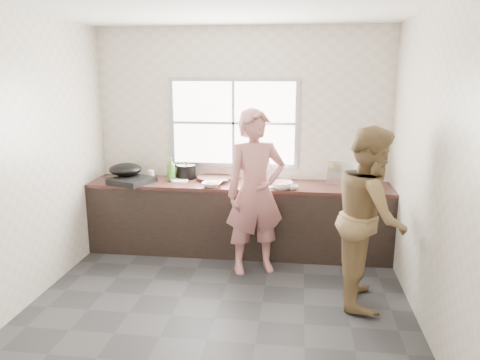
# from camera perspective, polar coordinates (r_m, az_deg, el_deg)

# --- Properties ---
(floor) EXTENTS (3.60, 3.20, 0.01)m
(floor) POSITION_cam_1_polar(r_m,az_deg,el_deg) (4.70, -2.30, -14.42)
(floor) COLOR #29292B
(floor) RESTS_ON ground
(ceiling) EXTENTS (3.60, 3.20, 0.01)m
(ceiling) POSITION_cam_1_polar(r_m,az_deg,el_deg) (4.21, -2.65, 20.46)
(ceiling) COLOR silver
(ceiling) RESTS_ON wall_back
(wall_back) EXTENTS (3.60, 0.01, 2.70)m
(wall_back) POSITION_cam_1_polar(r_m,az_deg,el_deg) (5.82, 0.23, 5.02)
(wall_back) COLOR beige
(wall_back) RESTS_ON ground
(wall_left) EXTENTS (0.01, 3.20, 2.70)m
(wall_left) POSITION_cam_1_polar(r_m,az_deg,el_deg) (4.89, -23.82, 2.37)
(wall_left) COLOR beige
(wall_left) RESTS_ON ground
(wall_right) EXTENTS (0.01, 3.20, 2.70)m
(wall_right) POSITION_cam_1_polar(r_m,az_deg,el_deg) (4.33, 21.81, 1.29)
(wall_right) COLOR beige
(wall_right) RESTS_ON ground
(wall_front) EXTENTS (3.60, 0.01, 2.70)m
(wall_front) POSITION_cam_1_polar(r_m,az_deg,el_deg) (2.73, -8.21, -4.39)
(wall_front) COLOR silver
(wall_front) RESTS_ON ground
(cabinet) EXTENTS (3.60, 0.62, 0.82)m
(cabinet) POSITION_cam_1_polar(r_m,az_deg,el_deg) (5.72, -0.17, -4.79)
(cabinet) COLOR black
(cabinet) RESTS_ON floor
(countertop) EXTENTS (3.60, 0.64, 0.04)m
(countertop) POSITION_cam_1_polar(r_m,az_deg,el_deg) (5.60, -0.17, -0.60)
(countertop) COLOR #341A15
(countertop) RESTS_ON cabinet
(sink) EXTENTS (0.55, 0.45, 0.02)m
(sink) POSITION_cam_1_polar(r_m,az_deg,el_deg) (5.56, 3.40, -0.46)
(sink) COLOR silver
(sink) RESTS_ON countertop
(faucet) EXTENTS (0.02, 0.02, 0.30)m
(faucet) POSITION_cam_1_polar(r_m,az_deg,el_deg) (5.73, 3.56, 1.42)
(faucet) COLOR silver
(faucet) RESTS_ON countertop
(window_frame) EXTENTS (1.60, 0.05, 1.10)m
(window_frame) POSITION_cam_1_polar(r_m,az_deg,el_deg) (5.79, -0.78, 6.97)
(window_frame) COLOR #9EA0A5
(window_frame) RESTS_ON wall_back
(window_glazing) EXTENTS (1.50, 0.01, 1.00)m
(window_glazing) POSITION_cam_1_polar(r_m,az_deg,el_deg) (5.76, -0.81, 6.95)
(window_glazing) COLOR white
(window_glazing) RESTS_ON window_frame
(woman) EXTENTS (0.72, 0.60, 1.68)m
(woman) POSITION_cam_1_polar(r_m,az_deg,el_deg) (5.04, 1.89, -2.18)
(woman) COLOR #B76E6D
(woman) RESTS_ON floor
(person_side) EXTENTS (0.67, 0.85, 1.69)m
(person_side) POSITION_cam_1_polar(r_m,az_deg,el_deg) (4.54, 15.57, -4.29)
(person_side) COLOR brown
(person_side) RESTS_ON floor
(cutting_board) EXTENTS (0.44, 0.44, 0.04)m
(cutting_board) POSITION_cam_1_polar(r_m,az_deg,el_deg) (5.77, -3.13, 0.20)
(cutting_board) COLOR black
(cutting_board) RESTS_ON countertop
(cleaver) EXTENTS (0.20, 0.18, 0.01)m
(cleaver) POSITION_cam_1_polar(r_m,az_deg,el_deg) (5.56, -2.42, -0.06)
(cleaver) COLOR #B4B6BB
(cleaver) RESTS_ON cutting_board
(bowl_mince) EXTENTS (0.24, 0.24, 0.06)m
(bowl_mince) POSITION_cam_1_polar(r_m,az_deg,el_deg) (5.44, -3.48, -0.54)
(bowl_mince) COLOR silver
(bowl_mince) RESTS_ON countertop
(bowl_crabs) EXTENTS (0.23, 0.23, 0.07)m
(bowl_crabs) POSITION_cam_1_polar(r_m,az_deg,el_deg) (5.35, 5.09, -0.74)
(bowl_crabs) COLOR white
(bowl_crabs) RESTS_ON countertop
(bowl_held) EXTENTS (0.22, 0.22, 0.05)m
(bowl_held) POSITION_cam_1_polar(r_m,az_deg,el_deg) (5.34, 6.34, -0.84)
(bowl_held) COLOR silver
(bowl_held) RESTS_ON countertop
(black_pot) EXTENTS (0.27, 0.27, 0.17)m
(black_pot) POSITION_cam_1_polar(r_m,az_deg,el_deg) (5.88, -6.57, 1.03)
(black_pot) COLOR black
(black_pot) RESTS_ON countertop
(plate_food) EXTENTS (0.26, 0.26, 0.02)m
(plate_food) POSITION_cam_1_polar(r_m,az_deg,el_deg) (5.75, -7.39, -0.06)
(plate_food) COLOR white
(plate_food) RESTS_ON countertop
(bottle_green) EXTENTS (0.14, 0.14, 0.28)m
(bottle_green) POSITION_cam_1_polar(r_m,az_deg,el_deg) (5.79, -8.40, 1.32)
(bottle_green) COLOR #40802A
(bottle_green) RESTS_ON countertop
(bottle_brown_tall) EXTENTS (0.10, 0.10, 0.21)m
(bottle_brown_tall) POSITION_cam_1_polar(r_m,az_deg,el_deg) (5.89, -6.56, 1.20)
(bottle_brown_tall) COLOR #523814
(bottle_brown_tall) RESTS_ON countertop
(bottle_brown_short) EXTENTS (0.16, 0.16, 0.16)m
(bottle_brown_short) POSITION_cam_1_polar(r_m,az_deg,el_deg) (5.96, -7.77, 1.11)
(bottle_brown_short) COLOR #482B12
(bottle_brown_short) RESTS_ON countertop
(glass_jar) EXTENTS (0.10, 0.10, 0.11)m
(glass_jar) POSITION_cam_1_polar(r_m,az_deg,el_deg) (5.91, -10.78, 0.63)
(glass_jar) COLOR silver
(glass_jar) RESTS_ON countertop
(burner) EXTENTS (0.56, 0.56, 0.06)m
(burner) POSITION_cam_1_polar(r_m,az_deg,el_deg) (5.74, -13.04, -0.07)
(burner) COLOR black
(burner) RESTS_ON countertop
(wok) EXTENTS (0.48, 0.48, 0.15)m
(wok) POSITION_cam_1_polar(r_m,az_deg,el_deg) (5.91, -13.77, 1.27)
(wok) COLOR black
(wok) RESTS_ON burner
(dish_rack) EXTENTS (0.42, 0.32, 0.29)m
(dish_rack) POSITION_cam_1_polar(r_m,az_deg,el_deg) (5.74, 12.20, 1.10)
(dish_rack) COLOR white
(dish_rack) RESTS_ON countertop
(pot_lid_left) EXTENTS (0.29, 0.29, 0.01)m
(pot_lid_left) POSITION_cam_1_polar(r_m,az_deg,el_deg) (5.96, -13.33, 0.13)
(pot_lid_left) COLOR silver
(pot_lid_left) RESTS_ON countertop
(pot_lid_right) EXTENTS (0.24, 0.24, 0.01)m
(pot_lid_right) POSITION_cam_1_polar(r_m,az_deg,el_deg) (5.83, -12.02, -0.08)
(pot_lid_right) COLOR #ACAFB3
(pot_lid_right) RESTS_ON countertop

